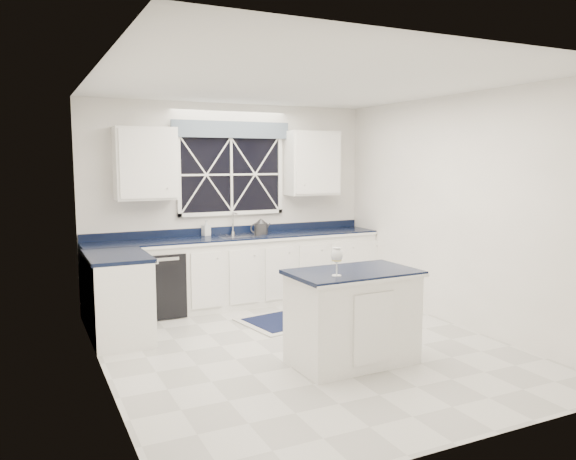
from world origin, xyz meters
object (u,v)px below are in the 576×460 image
wine_glass (337,256)px  soap_bottle (206,228)px  faucet (233,223)px  island (352,317)px  kettle (261,227)px  dishwasher (157,283)px

wine_glass → soap_bottle: bearing=96.2°
soap_bottle → faucet: bearing=-3.8°
faucet → island: 2.79m
kettle → wine_glass: (-0.41, -2.71, 0.04)m
dishwasher → faucet: 1.31m
kettle → soap_bottle: kettle is taller
wine_glass → soap_bottle: 2.90m
dishwasher → faucet: size_ratio=2.72×
faucet → wine_glass: bearing=-91.3°
faucet → soap_bottle: size_ratio=1.45×
dishwasher → soap_bottle: bearing=17.0°
faucet → island: (0.21, -2.71, -0.64)m
kettle → soap_bottle: size_ratio=1.48×
faucet → soap_bottle: 0.39m
faucet → dishwasher: bearing=-170.0°
wine_glass → soap_bottle: (-0.32, 2.88, -0.04)m
island → soap_bottle: bearing=100.7°
island → wine_glass: (-0.27, -0.15, 0.63)m
faucet → kettle: size_ratio=0.98×
kettle → wine_glass: bearing=-102.9°
faucet → island: size_ratio=0.25×
island → soap_bottle: soap_bottle is taller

